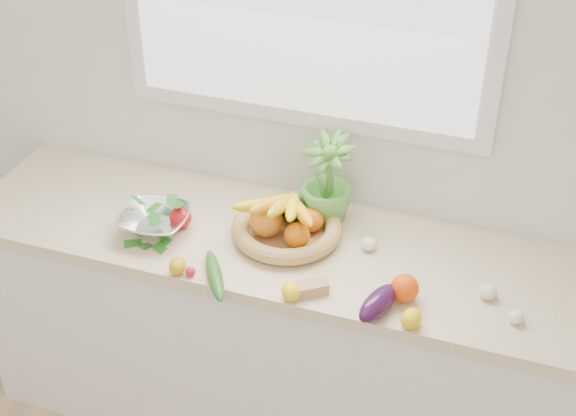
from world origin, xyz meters
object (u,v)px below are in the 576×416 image
(apple, at_px, (181,218))
(fruit_basket, at_px, (286,223))
(eggplant, at_px, (378,303))
(colander_with_spinach, at_px, (154,217))
(cucumber, at_px, (215,275))
(potted_herb, at_px, (327,180))

(apple, relative_size, fruit_basket, 0.19)
(eggplant, relative_size, colander_with_spinach, 0.72)
(eggplant, distance_m, colander_with_spinach, 0.84)
(apple, distance_m, eggplant, 0.78)
(fruit_basket, xyz_separation_m, colander_with_spinach, (-0.44, -0.12, 0.01))
(cucumber, relative_size, fruit_basket, 0.63)
(cucumber, bearing_deg, colander_with_spinach, 149.26)
(colander_with_spinach, bearing_deg, fruit_basket, 15.98)
(fruit_basket, bearing_deg, apple, -168.95)
(apple, relative_size, colander_with_spinach, 0.30)
(cucumber, bearing_deg, eggplant, 2.90)
(apple, relative_size, cucumber, 0.30)
(fruit_basket, bearing_deg, potted_herb, 54.91)
(eggplant, xyz_separation_m, cucumber, (-0.53, -0.03, -0.01))
(fruit_basket, bearing_deg, colander_with_spinach, -164.02)
(apple, height_order, potted_herb, potted_herb)
(apple, xyz_separation_m, eggplant, (0.76, -0.21, -0.00))
(potted_herb, height_order, fruit_basket, potted_herb)
(potted_herb, relative_size, colander_with_spinach, 1.29)
(potted_herb, relative_size, fruit_basket, 0.83)
(colander_with_spinach, bearing_deg, eggplant, -10.38)
(cucumber, xyz_separation_m, potted_herb, (0.23, 0.44, 0.14))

